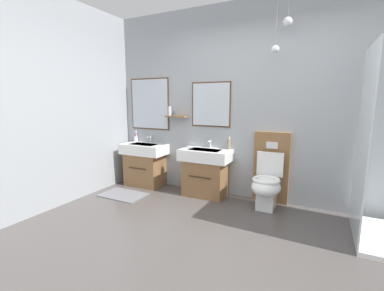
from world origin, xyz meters
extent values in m
cube|color=#4C4744|center=(0.00, 0.00, -0.05)|extent=(6.00, 4.73, 0.10)
cube|color=#999EA3|center=(0.00, 1.70, 1.39)|extent=(4.80, 0.12, 2.77)
cube|color=#4C301E|center=(-1.79, 1.64, 1.36)|extent=(0.75, 0.02, 0.85)
cube|color=silver|center=(-1.79, 1.63, 1.36)|extent=(0.71, 0.01, 0.81)
cube|color=#4C301E|center=(-0.67, 1.64, 1.36)|extent=(0.62, 0.02, 0.67)
cube|color=silver|center=(-0.67, 1.63, 1.36)|extent=(0.58, 0.01, 0.63)
cube|color=brown|center=(-1.23, 1.56, 1.17)|extent=(0.36, 0.14, 0.02)
cylinder|color=silver|center=(-1.35, 1.56, 1.26)|extent=(0.05, 0.05, 0.15)
cone|color=#333338|center=(-1.28, 1.56, 1.23)|extent=(0.06, 0.06, 0.09)
cylinder|color=gray|center=(0.39, 1.45, 2.59)|extent=(0.01, 0.01, 0.37)
sphere|color=silver|center=(0.39, 1.45, 2.35)|extent=(0.11, 0.11, 0.11)
cylinder|color=gray|center=(0.27, 1.41, 2.43)|extent=(0.01, 0.01, 0.68)
sphere|color=silver|center=(0.27, 1.41, 2.04)|extent=(0.09, 0.09, 0.09)
cube|color=#999EA3|center=(-2.34, 0.00, 1.39)|extent=(0.12, 3.53, 2.77)
cube|color=slate|center=(-1.79, 0.89, 0.01)|extent=(0.68, 0.44, 0.01)
cube|color=brown|center=(-1.79, 1.46, 0.27)|extent=(0.62, 0.42, 0.54)
cube|color=#3B2919|center=(-1.79, 1.25, 0.33)|extent=(0.34, 0.01, 0.02)
cube|color=white|center=(-1.79, 1.46, 0.62)|extent=(0.75, 0.45, 0.17)
cube|color=silver|center=(-1.79, 1.43, 0.69)|extent=(0.47, 0.25, 0.03)
cylinder|color=silver|center=(-1.79, 1.63, 0.76)|extent=(0.03, 0.03, 0.11)
cylinder|color=silver|center=(-1.79, 1.58, 0.81)|extent=(0.02, 0.11, 0.02)
cube|color=brown|center=(-0.67, 1.46, 0.27)|extent=(0.62, 0.42, 0.54)
cube|color=#3B2919|center=(-0.67, 1.25, 0.33)|extent=(0.34, 0.01, 0.02)
cube|color=white|center=(-0.67, 1.46, 0.62)|extent=(0.75, 0.45, 0.17)
cube|color=silver|center=(-0.67, 1.43, 0.69)|extent=(0.47, 0.25, 0.03)
cylinder|color=silver|center=(-0.67, 1.63, 0.76)|extent=(0.03, 0.03, 0.11)
cylinder|color=silver|center=(-0.67, 1.58, 0.81)|extent=(0.02, 0.11, 0.02)
cube|color=brown|center=(0.26, 1.63, 0.50)|extent=(0.48, 0.10, 1.00)
cube|color=silver|center=(0.26, 1.57, 0.82)|extent=(0.15, 0.01, 0.09)
cube|color=white|center=(0.26, 1.36, 0.17)|extent=(0.22, 0.30, 0.34)
ellipsoid|color=white|center=(0.26, 1.28, 0.32)|extent=(0.37, 0.46, 0.24)
torus|color=white|center=(0.26, 1.28, 0.42)|extent=(0.35, 0.35, 0.04)
cube|color=white|center=(0.26, 1.50, 0.57)|extent=(0.35, 0.03, 0.33)
cylinder|color=silver|center=(-2.08, 1.60, 0.76)|extent=(0.07, 0.07, 0.09)
cylinder|color=white|center=(-2.07, 1.60, 0.81)|extent=(0.01, 0.02, 0.16)
cube|color=white|center=(-2.06, 1.59, 0.88)|extent=(0.01, 0.02, 0.03)
cylinder|color=#DB3847|center=(-2.10, 1.60, 0.80)|extent=(0.03, 0.03, 0.15)
cube|color=white|center=(-2.09, 1.61, 0.88)|extent=(0.02, 0.02, 0.03)
cylinder|color=gray|center=(-0.37, 1.61, 0.78)|extent=(0.06, 0.06, 0.15)
cylinder|color=silver|center=(-0.37, 1.61, 0.88)|extent=(0.02, 0.02, 0.04)
cube|color=silver|center=(1.23, 1.06, 1.00)|extent=(0.02, 0.92, 1.90)
camera|label=1|loc=(0.86, -2.06, 1.42)|focal=24.59mm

